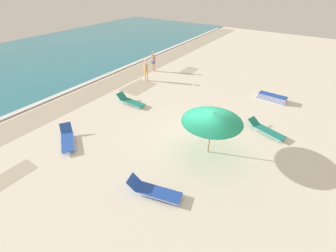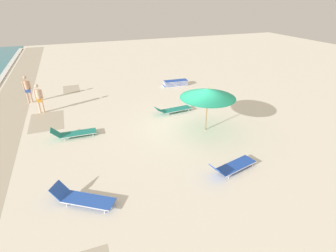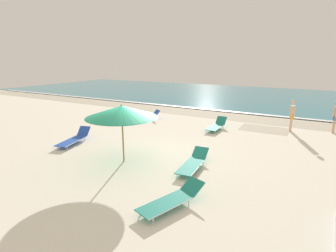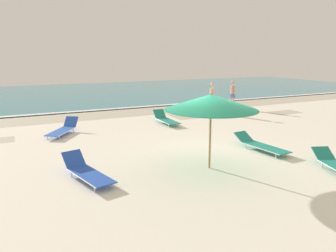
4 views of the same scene
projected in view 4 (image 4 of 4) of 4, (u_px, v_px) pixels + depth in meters
The scene contains 9 objects.
ground_plane at pixel (210, 162), 10.73m from camera, with size 60.00×60.00×0.16m.
ocean_water at pixel (82, 93), 28.62m from camera, with size 60.00×19.31×0.07m.
beach_umbrella at pixel (211, 102), 9.47m from camera, with size 2.75×2.75×2.30m.
sun_lounger_under_umbrella at pixel (166, 119), 16.17m from camera, with size 0.67×2.10×0.57m.
sun_lounger_near_water_left at pixel (261, 145), 11.64m from camera, with size 0.79×2.29×0.47m.
sun_lounger_near_water_right at pixel (87, 172), 8.94m from camera, with size 1.10×2.23×0.58m.
sun_lounger_mid_beach_solo at pixel (63, 129), 14.04m from camera, with size 1.68×2.10×0.59m.
beachgoer_wading_adult at pixel (233, 93), 20.61m from camera, with size 0.27×0.45×1.76m.
beachgoer_shoreline_child at pixel (212, 96), 19.03m from camera, with size 0.27×0.45×1.76m.
Camera 4 is at (-5.71, -8.59, 3.36)m, focal length 35.00 mm.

